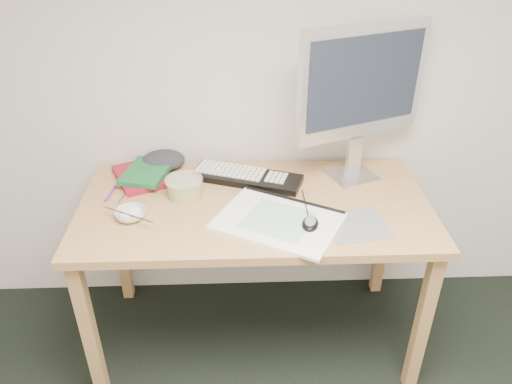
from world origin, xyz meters
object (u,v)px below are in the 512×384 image
at_px(desk, 255,220).
at_px(rice_bowl, 131,214).
at_px(sketchpad, 278,221).
at_px(keyboard, 247,177).
at_px(monitor, 362,87).

bearing_deg(desk, rice_bowl, -169.06).
bearing_deg(sketchpad, keyboard, 137.58).
xyz_separation_m(sketchpad, rice_bowl, (-0.56, 0.05, 0.01)).
xyz_separation_m(desk, monitor, (0.43, 0.20, 0.49)).
relative_size(keyboard, monitor, 0.72).
height_order(desk, monitor, monitor).
bearing_deg(sketchpad, desk, 149.05).
distance_m(monitor, rice_bowl, 1.03).
xyz_separation_m(sketchpad, keyboard, (-0.11, 0.32, 0.01)).
distance_m(desk, sketchpad, 0.19).
bearing_deg(desk, keyboard, 98.73).
height_order(desk, rice_bowl, rice_bowl).
bearing_deg(monitor, rice_bowl, 175.82).
bearing_deg(monitor, keyboard, 160.07).
xyz_separation_m(monitor, rice_bowl, (-0.91, -0.29, -0.39)).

